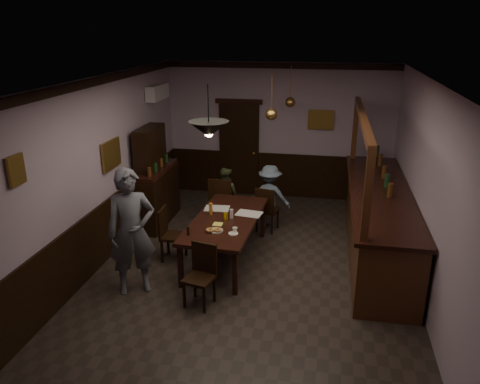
% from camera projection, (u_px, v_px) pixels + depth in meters
% --- Properties ---
extents(room, '(5.01, 8.01, 3.01)m').
position_uv_depth(room, '(248.00, 191.00, 6.68)').
color(room, '#2D2621').
rests_on(room, ground).
extents(dining_table, '(1.11, 2.25, 0.75)m').
position_uv_depth(dining_table, '(226.00, 222.00, 7.68)').
color(dining_table, black).
rests_on(dining_table, ground).
extents(chair_far_left, '(0.44, 0.44, 1.01)m').
position_uv_depth(chair_far_left, '(221.00, 200.00, 8.98)').
color(chair_far_left, black).
rests_on(chair_far_left, ground).
extents(chair_far_right, '(0.46, 0.46, 0.88)m').
position_uv_depth(chair_far_right, '(266.00, 208.00, 8.82)').
color(chair_far_right, black).
rests_on(chair_far_right, ground).
extents(chair_near, '(0.46, 0.46, 0.89)m').
position_uv_depth(chair_near, '(201.00, 272.00, 6.53)').
color(chair_near, black).
rests_on(chair_near, ground).
extents(chair_side, '(0.40, 0.40, 0.90)m').
position_uv_depth(chair_side, '(169.00, 232.00, 7.77)').
color(chair_side, black).
rests_on(chair_side, ground).
extents(person_standing, '(0.82, 0.73, 1.89)m').
position_uv_depth(person_standing, '(132.00, 232.00, 6.69)').
color(person_standing, '#595A66').
rests_on(person_standing, ground).
extents(person_seated_left, '(0.62, 0.53, 1.12)m').
position_uv_depth(person_seated_left, '(225.00, 195.00, 9.24)').
color(person_seated_left, '#4C5633').
rests_on(person_seated_left, ground).
extents(person_seated_right, '(0.83, 0.52, 1.23)m').
position_uv_depth(person_seated_right, '(270.00, 196.00, 9.02)').
color(person_seated_right, slate).
rests_on(person_seated_right, ground).
extents(newspaper_left, '(0.44, 0.34, 0.01)m').
position_uv_depth(newspaper_left, '(217.00, 208.00, 8.06)').
color(newspaper_left, silver).
rests_on(newspaper_left, dining_table).
extents(newspaper_right, '(0.46, 0.36, 0.01)m').
position_uv_depth(newspaper_right, '(249.00, 214.00, 7.83)').
color(newspaper_right, silver).
rests_on(newspaper_right, dining_table).
extents(napkin, '(0.16, 0.16, 0.00)m').
position_uv_depth(napkin, '(218.00, 224.00, 7.43)').
color(napkin, '#F3E559').
rests_on(napkin, dining_table).
extents(saucer, '(0.15, 0.15, 0.01)m').
position_uv_depth(saucer, '(233.00, 233.00, 7.09)').
color(saucer, white).
rests_on(saucer, dining_table).
extents(coffee_cup, '(0.08, 0.08, 0.07)m').
position_uv_depth(coffee_cup, '(235.00, 230.00, 7.11)').
color(coffee_cup, white).
rests_on(coffee_cup, saucer).
extents(pastry_plate, '(0.22, 0.22, 0.01)m').
position_uv_depth(pastry_plate, '(216.00, 230.00, 7.19)').
color(pastry_plate, white).
rests_on(pastry_plate, dining_table).
extents(pastry_ring_a, '(0.13, 0.13, 0.04)m').
position_uv_depth(pastry_ring_a, '(210.00, 230.00, 7.14)').
color(pastry_ring_a, '#C68C47').
rests_on(pastry_ring_a, pastry_plate).
extents(pastry_ring_b, '(0.13, 0.13, 0.04)m').
position_uv_depth(pastry_ring_b, '(218.00, 230.00, 7.14)').
color(pastry_ring_b, '#C68C47').
rests_on(pastry_ring_b, pastry_plate).
extents(soda_can, '(0.07, 0.07, 0.12)m').
position_uv_depth(soda_can, '(226.00, 216.00, 7.58)').
color(soda_can, yellow).
rests_on(soda_can, dining_table).
extents(beer_glass, '(0.06, 0.06, 0.20)m').
position_uv_depth(beer_glass, '(211.00, 209.00, 7.78)').
color(beer_glass, '#BF721E').
rests_on(beer_glass, dining_table).
extents(water_glass, '(0.06, 0.06, 0.15)m').
position_uv_depth(water_glass, '(231.00, 214.00, 7.64)').
color(water_glass, silver).
rests_on(water_glass, dining_table).
extents(pepper_mill, '(0.04, 0.04, 0.14)m').
position_uv_depth(pepper_mill, '(188.00, 231.00, 7.03)').
color(pepper_mill, black).
rests_on(pepper_mill, dining_table).
extents(sideboard, '(0.52, 1.46, 1.92)m').
position_uv_depth(sideboard, '(154.00, 185.00, 9.15)').
color(sideboard, black).
rests_on(sideboard, ground).
extents(bar_counter, '(0.99, 4.27, 2.39)m').
position_uv_depth(bar_counter, '(378.00, 220.00, 7.95)').
color(bar_counter, '#472112').
rests_on(bar_counter, ground).
extents(door_back, '(0.90, 0.06, 2.10)m').
position_uv_depth(door_back, '(239.00, 150.00, 10.64)').
color(door_back, black).
rests_on(door_back, ground).
extents(ac_unit, '(0.20, 0.85, 0.30)m').
position_uv_depth(ac_unit, '(157.00, 92.00, 9.46)').
color(ac_unit, white).
rests_on(ac_unit, ground).
extents(picture_left_small, '(0.04, 0.28, 0.36)m').
position_uv_depth(picture_left_small, '(16.00, 170.00, 5.42)').
color(picture_left_small, olive).
rests_on(picture_left_small, ground).
extents(picture_left_large, '(0.04, 0.62, 0.48)m').
position_uv_depth(picture_left_large, '(111.00, 154.00, 7.79)').
color(picture_left_large, olive).
rests_on(picture_left_large, ground).
extents(picture_back, '(0.55, 0.04, 0.42)m').
position_uv_depth(picture_back, '(321.00, 120.00, 10.08)').
color(picture_back, olive).
rests_on(picture_back, ground).
extents(pendant_iron, '(0.56, 0.56, 0.71)m').
position_uv_depth(pendant_iron, '(209.00, 129.00, 6.37)').
color(pendant_iron, black).
rests_on(pendant_iron, ground).
extents(pendant_brass_mid, '(0.20, 0.20, 0.81)m').
position_uv_depth(pendant_brass_mid, '(271.00, 114.00, 7.96)').
color(pendant_brass_mid, '#BF8C3F').
rests_on(pendant_brass_mid, ground).
extents(pendant_brass_far, '(0.20, 0.20, 0.81)m').
position_uv_depth(pendant_brass_far, '(290.00, 102.00, 9.18)').
color(pendant_brass_far, '#BF8C3F').
rests_on(pendant_brass_far, ground).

